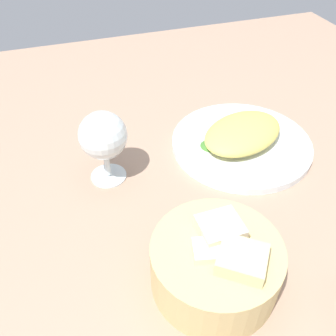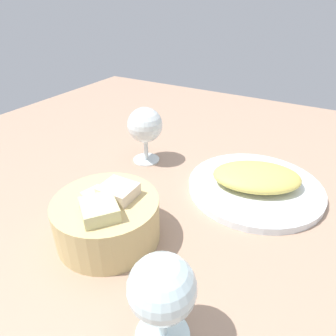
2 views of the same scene
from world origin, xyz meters
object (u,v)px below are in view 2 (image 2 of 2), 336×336
Objects in this scene: bread_basket at (107,218)px; wine_glass_far at (162,291)px; plate at (255,187)px; wine_glass_near at (145,127)px.

wine_glass_far reaches higher than bread_basket.
bread_basket is at bearing -31.71° from wine_glass_far.
bread_basket is (16.54, 24.97, 3.31)cm from plate.
plate is at bearing -179.23° from wine_glass_near.
bread_basket reaches higher than plate.
wine_glass_near is (9.14, -24.62, 4.43)cm from bread_basket.
wine_glass_near reaches higher than wine_glass_far.
plate is 30.13cm from bread_basket.
bread_basket is 1.36× the size of wine_glass_far.
bread_basket is 26.63cm from wine_glass_near.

